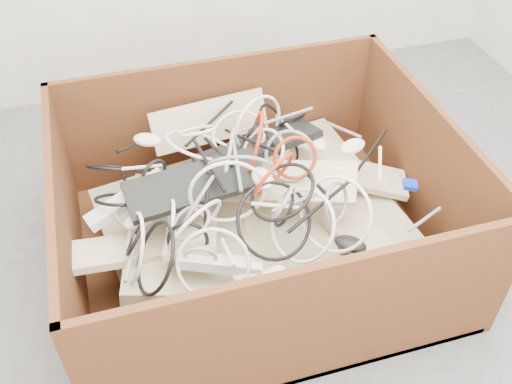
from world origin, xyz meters
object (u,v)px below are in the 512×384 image
object	(u,v)px
cardboard_box	(252,231)
power_strip_left	(126,200)
power_strip_right	(219,264)
vga_plug	(410,185)

from	to	relation	value
cardboard_box	power_strip_left	distance (m)	0.46
power_strip_right	vga_plug	distance (m)	0.70
power_strip_left	power_strip_right	size ratio (longest dim) A/B	1.13
power_strip_left	power_strip_right	world-z (taller)	power_strip_left
power_strip_right	vga_plug	bearing A→B (deg)	26.53
power_strip_left	vga_plug	bearing A→B (deg)	-30.34
power_strip_left	vga_plug	size ratio (longest dim) A/B	6.36
power_strip_left	vga_plug	distance (m)	0.94
cardboard_box	vga_plug	xyz separation A→B (m)	(0.51, -0.14, 0.22)
power_strip_left	power_strip_right	distance (m)	0.40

